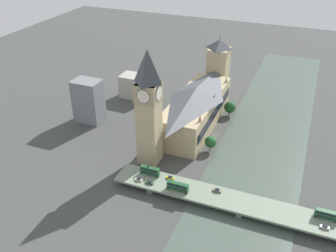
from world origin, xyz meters
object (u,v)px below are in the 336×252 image
(double_decker_bus_lead, at_px, (327,214))
(car_southbound_mid, at_px, (217,190))
(double_decker_bus_rear, at_px, (150,171))
(clock_tower, at_px, (149,106))
(car_northbound_lead, at_px, (170,178))
(road_bridge, at_px, (242,204))
(victoria_tower, at_px, (218,68))
(car_northbound_tail, at_px, (325,227))
(parliament_hall, at_px, (197,106))
(car_northbound_mid, at_px, (150,183))
(double_decker_bus_mid, at_px, (178,186))
(car_southbound_lead, at_px, (139,179))

(double_decker_bus_lead, relative_size, car_southbound_mid, 2.43)
(double_decker_bus_rear, height_order, car_southbound_mid, double_decker_bus_rear)
(clock_tower, xyz_separation_m, car_northbound_lead, (-20.38, 17.94, -31.84))
(clock_tower, height_order, road_bridge, clock_tower)
(victoria_tower, distance_m, road_bridge, 138.09)
(double_decker_bus_lead, distance_m, car_northbound_tail, 7.16)
(car_northbound_lead, bearing_deg, car_northbound_tail, 174.83)
(double_decker_bus_rear, bearing_deg, victoria_tower, -91.67)
(road_bridge, xyz_separation_m, car_southbound_mid, (14.17, -3.47, 1.66))
(car_northbound_lead, xyz_separation_m, car_southbound_mid, (-26.86, 0.70, 0.02))
(parliament_hall, height_order, car_northbound_mid, parliament_hall)
(double_decker_bus_mid, distance_m, car_northbound_mid, 16.20)
(victoria_tower, relative_size, car_southbound_mid, 10.93)
(car_northbound_tail, relative_size, car_southbound_mid, 0.93)
(road_bridge, bearing_deg, car_southbound_lead, 3.83)
(car_southbound_lead, bearing_deg, car_northbound_tail, -179.59)
(double_decker_bus_lead, bearing_deg, car_northbound_lead, -0.27)
(victoria_tower, distance_m, double_decker_bus_mid, 132.75)
(clock_tower, bearing_deg, double_decker_bus_lead, 169.73)
(car_northbound_lead, distance_m, car_northbound_mid, 12.02)
(victoria_tower, relative_size, double_decker_bus_lead, 4.49)
(double_decker_bus_lead, xyz_separation_m, car_northbound_lead, (80.74, -0.38, -1.85))
(car_northbound_lead, xyz_separation_m, car_northbound_tail, (-80.36, 7.27, -0.05))
(clock_tower, relative_size, car_northbound_tail, 16.41)
(victoria_tower, distance_m, car_northbound_mid, 132.77)
(double_decker_bus_lead, xyz_separation_m, car_southbound_lead, (96.20, 7.58, -1.87))
(victoria_tower, distance_m, car_northbound_tail, 158.84)
(victoria_tower, height_order, car_northbound_mid, victoria_tower)
(car_northbound_mid, bearing_deg, double_decker_bus_mid, -177.59)
(clock_tower, relative_size, car_northbound_lead, 15.69)
(victoria_tower, relative_size, road_bridge, 0.36)
(parliament_hall, height_order, car_southbound_mid, parliament_hall)
(road_bridge, height_order, double_decker_bus_mid, double_decker_bus_mid)
(double_decker_bus_mid, xyz_separation_m, double_decker_bus_rear, (19.10, -6.78, 0.08))
(parliament_hall, distance_m, road_bridge, 89.45)
(double_decker_bus_mid, bearing_deg, car_northbound_lead, -45.95)
(double_decker_bus_mid, xyz_separation_m, car_northbound_lead, (7.28, -7.52, -1.91))
(car_northbound_mid, bearing_deg, victoria_tower, -90.25)
(car_northbound_tail, bearing_deg, clock_tower, -14.05)
(double_decker_bus_lead, xyz_separation_m, double_decker_bus_rear, (92.57, 0.36, 0.14))
(clock_tower, xyz_separation_m, road_bridge, (-61.41, 22.11, -33.48))
(double_decker_bus_rear, bearing_deg, car_southbound_lead, 63.30)
(clock_tower, height_order, car_southbound_mid, clock_tower)
(car_northbound_tail, height_order, car_southbound_mid, car_southbound_mid)
(road_bridge, xyz_separation_m, double_decker_bus_rear, (52.86, -3.43, 3.64))
(parliament_hall, distance_m, car_northbound_mid, 78.49)
(clock_tower, relative_size, car_northbound_mid, 15.01)
(parliament_hall, distance_m, clock_tower, 57.76)
(parliament_hall, distance_m, car_northbound_tail, 117.70)
(clock_tower, distance_m, double_decker_bus_rear, 36.23)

